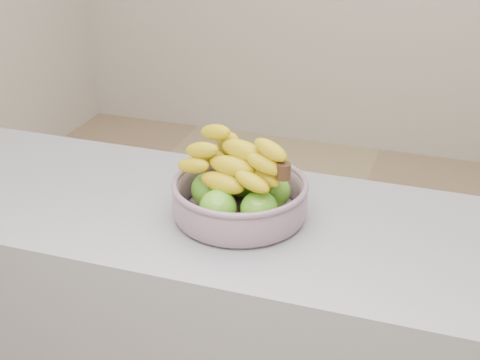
# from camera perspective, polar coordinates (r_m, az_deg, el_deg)

# --- Properties ---
(ground) EXTENTS (4.00, 4.00, 0.00)m
(ground) POSITION_cam_1_polar(r_m,az_deg,el_deg) (2.62, 5.45, -14.40)
(ground) COLOR #9F8961
(ground) RESTS_ON ground
(fruit_bowl) EXTENTS (0.33, 0.33, 0.20)m
(fruit_bowl) POSITION_cam_1_polar(r_m,az_deg,el_deg) (1.62, -0.01, -1.14)
(fruit_bowl) COLOR #8F97AB
(fruit_bowl) RESTS_ON counter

